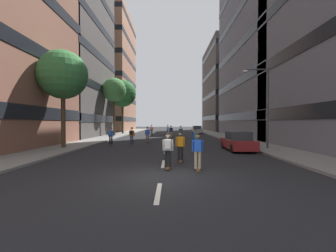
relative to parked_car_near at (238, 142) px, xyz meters
name	(u,v)px	position (x,y,z in m)	size (l,w,h in m)	color
ground_plane	(168,137)	(-5.77, 16.78, -0.70)	(153.73, 153.73, 0.00)	black
sidewalk_left	(117,135)	(-14.41, 19.98, -0.63)	(3.34, 70.46, 0.14)	gray
sidewalk_right	(219,135)	(2.87, 19.98, -0.63)	(3.34, 70.46, 0.14)	gray
lane_markings	(168,137)	(-5.77, 16.66, -0.70)	(0.16, 57.20, 0.01)	silver
building_left_mid	(45,30)	(-24.78, 16.85, 15.79)	(17.51, 17.05, 32.80)	#4C4744
building_left_far	(97,73)	(-24.78, 42.10, 14.62)	(17.51, 19.71, 30.46)	#9E6B51
building_right_mid	(293,19)	(13.24, 16.85, 17.35)	(17.51, 22.87, 35.92)	slate
building_right_far	(241,88)	(13.24, 42.10, 10.51)	(17.51, 21.08, 22.24)	#4C4744
parked_car_near	(238,142)	(0.00, 0.00, 0.00)	(1.82, 4.40, 1.52)	maroon
parked_car_mid	(197,130)	(0.00, 28.07, 0.00)	(1.82, 4.40, 1.52)	#B2B7BF
street_tree_near	(123,94)	(-14.41, 24.64, 6.96)	(5.07, 5.07, 10.08)	#4C3823
street_tree_mid	(63,75)	(-14.41, 0.90, 5.52)	(4.08, 4.08, 8.15)	#4C3823
street_tree_far	(114,90)	(-14.41, 18.24, 6.70)	(3.80, 3.80, 9.22)	#4C3823
streetlamp_right	(263,99)	(2.17, 0.43, 3.44)	(2.13, 0.30, 6.50)	#3F3F44
skater_0	(111,135)	(-11.14, 3.67, 0.32)	(0.55, 0.92, 1.78)	brown
skater_1	(181,132)	(-4.00, 11.41, 0.32)	(0.57, 0.92, 1.78)	brown
skater_2	(168,129)	(-5.91, 25.72, 0.29)	(0.54, 0.91, 1.78)	brown
skater_3	(147,134)	(-7.93, 6.97, 0.29)	(0.55, 0.92, 1.78)	brown
skater_4	(180,145)	(-4.82, -5.27, 0.29)	(0.53, 0.90, 1.78)	brown
skater_5	(152,129)	(-8.72, 21.93, 0.32)	(0.54, 0.91, 1.78)	brown
skater_6	(168,148)	(-5.51, -7.15, 0.32)	(0.54, 0.91, 1.78)	brown
skater_7	(195,138)	(-3.46, -0.53, 0.32)	(0.56, 0.92, 1.78)	brown
skater_8	(132,135)	(-9.23, 4.33, 0.32)	(0.55, 0.92, 1.78)	brown
skater_9	(171,131)	(-5.28, 14.72, 0.32)	(0.56, 0.92, 1.78)	brown
skater_10	(198,149)	(-4.11, -7.49, 0.29)	(0.53, 0.90, 1.78)	brown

